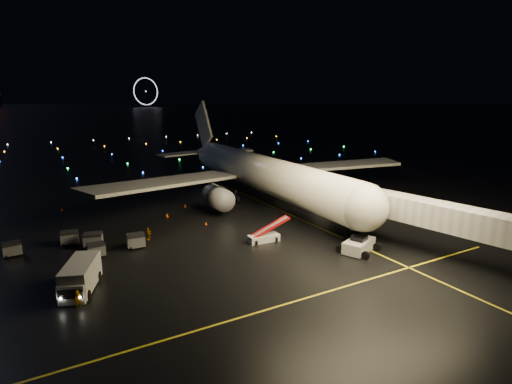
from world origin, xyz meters
The scene contains 21 objects.
ground centered at (0.00, 300.00, 0.00)m, with size 2000.00×2000.00×0.00m, color black.
lane_centre centered at (12.00, 15.00, 0.01)m, with size 0.25×80.00×0.02m, color yellow.
lane_cross centered at (-5.00, -10.00, 0.01)m, with size 60.00×0.25×0.02m, color yellow.
airliner centered at (12.13, 26.62, 8.81)m, with size 62.18×59.08×17.62m, color silver, non-canonical shape.
pushback_tug centered at (10.44, -3.66, 1.10)m, with size 4.62×2.42×2.20m, color silver.
belt_loader centered at (2.02, 5.18, 1.46)m, with size 6.04×1.65×2.93m, color silver, non-canonical shape.
service_truck centered at (-20.54, 2.48, 1.45)m, with size 2.49×7.89×2.91m, color silver.
crew_a centered at (-21.22, -1.17, 0.83)m, with size 0.61×0.40×1.67m, color orange.
crew_b centered at (-20.43, -0.28, 0.83)m, with size 0.81×0.63×1.66m, color orange.
crew_c centered at (-11.10, 13.32, 0.84)m, with size 0.98×0.41×1.68m, color orange.
safety_cone_0 centered at (-1.94, 15.55, 0.23)m, with size 0.40×0.40×0.45m, color #FF4B00.
safety_cone_1 centered at (-1.36, 26.44, 0.25)m, with size 0.44×0.44×0.50m, color #FF4B00.
safety_cone_2 centered at (-5.81, 22.25, 0.28)m, with size 0.49×0.49×0.55m, color #FF4B00.
safety_cone_3 centered at (-20.19, 34.71, 0.25)m, with size 0.45×0.45×0.51m, color #FF4B00.
ferris_wheel centered at (170.00, 720.00, 26.00)m, with size 50.00×4.00×52.00m, color black, non-canonical shape.
taxiway_lights centered at (0.00, 106.00, 0.18)m, with size 164.00×92.00×0.36m, color black, non-canonical shape.
baggage_cart_0 centered at (-13.24, 11.15, 0.92)m, with size 2.16×1.51×1.83m, color gray.
baggage_cart_1 centered at (-17.90, 13.98, 0.94)m, with size 2.22×1.55×1.89m, color gray.
baggage_cart_2 centered at (-18.05, 10.53, 0.84)m, with size 1.98×1.39×1.69m, color gray.
baggage_cart_3 centered at (-20.44, 16.55, 0.90)m, with size 2.11×1.47×1.79m, color gray.
baggage_cart_4 centered at (-26.82, 15.76, 0.85)m, with size 1.99×1.39×1.69m, color gray.
Camera 1 is at (-23.26, -37.77, 18.67)m, focal length 28.00 mm.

